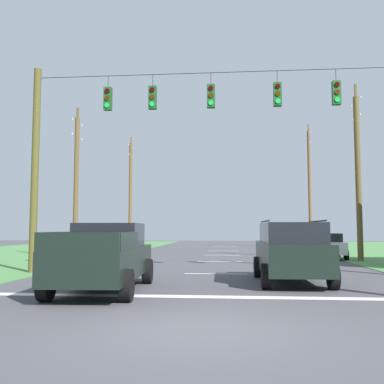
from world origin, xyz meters
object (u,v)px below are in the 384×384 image
Objects in this scene: pickup_truck at (105,257)px; utility_pole_far_left at (130,193)px; suv_black at (291,251)px; distant_car_crossing_white at (326,245)px; utility_pole_mid_right at (358,174)px; utility_pole_mid_left at (76,182)px; utility_pole_far_right at (310,186)px; overhead_signal_span at (214,152)px.

utility_pole_far_left is (-5.64, 27.61, 4.18)m from pickup_truck.
suv_black is 1.09× the size of distant_car_crossing_white.
distant_car_crossing_white is at bearing 73.26° from suv_black.
utility_pole_mid_right is 16.44m from utility_pole_mid_left.
utility_pole_far_right is 22.48m from utility_pole_mid_left.
pickup_truck is 17.08m from utility_pole_mid_right.
utility_pole_mid_right reaches higher than overhead_signal_span.
distant_car_crossing_white is at bearing -40.52° from utility_pole_far_left.
utility_pole_far_right is (7.84, 23.64, 0.86)m from overhead_signal_span.
overhead_signal_span is 12.52m from distant_car_crossing_white.
utility_pole_far_right is at bearing 71.64° from overhead_signal_span.
overhead_signal_span is 11.06m from utility_pole_mid_right.
utility_pole_mid_right is 0.88× the size of utility_pole_far_right.
utility_pole_mid_right reaches higher than utility_pole_mid_left.
utility_pole_mid_left is 14.40m from utility_pole_far_left.
overhead_signal_span reaches higher than pickup_truck.
utility_pole_mid_left reaches higher than overhead_signal_span.
pickup_truck is at bearing -122.04° from overhead_signal_span.
utility_pole_far_right is 16.51m from utility_pole_far_left.
utility_pole_mid_left is at bearing -174.02° from distant_car_crossing_white.
suv_black is 12.14m from utility_pole_mid_right.
utility_pole_far_right is at bearing 83.80° from distant_car_crossing_white.
pickup_truck is 30.80m from utility_pole_far_right.
utility_pole_mid_right reaches higher than distant_car_crossing_white.
overhead_signal_span is 6.85m from pickup_truck.
utility_pole_mid_right is 22.19m from utility_pole_far_left.
pickup_truck is at bearing -130.35° from utility_pole_mid_right.
distant_car_crossing_white is (9.36, 14.79, -0.18)m from pickup_truck.
overhead_signal_span is 2.74× the size of pickup_truck.
suv_black is (5.62, 2.35, 0.09)m from pickup_truck.
suv_black is at bearing -116.50° from utility_pole_mid_right.
utility_pole_far_left reaches higher than pickup_truck.
pickup_truck is 17.50m from distant_car_crossing_white.
distant_car_crossing_white is 4.81m from utility_pole_mid_right.
overhead_signal_span is 3.40× the size of distant_car_crossing_white.
utility_pole_far_left is at bearing -177.14° from utility_pole_far_right.
utility_pole_far_right is at bearing 69.12° from pickup_truck.
utility_pole_far_right reaches higher than suv_black.
suv_black is at bearing -101.33° from utility_pole_far_right.
distant_car_crossing_white is 0.48× the size of utility_pole_mid_left.
utility_pole_far_right is 1.25× the size of utility_pole_mid_left.
utility_pole_mid_right reaches higher than suv_black.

